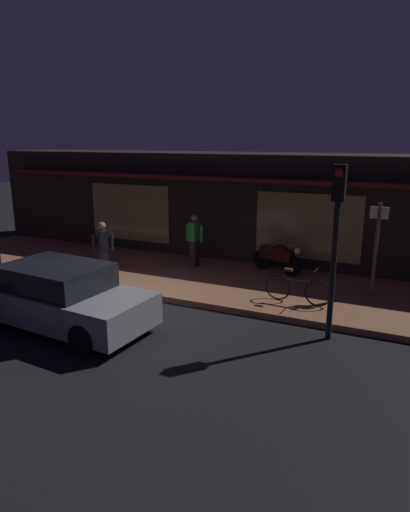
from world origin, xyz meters
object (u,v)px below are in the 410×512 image
(person_bystander, at_px, (195,239))
(parked_car_far, at_px, (61,296))
(motorcycle, at_px, (278,256))
(bicycle_parked, at_px, (297,289))
(person_photographer, at_px, (103,249))
(sign_post, at_px, (376,244))
(traffic_light_pole, at_px, (336,223))

(person_bystander, xyz_separation_m, parked_car_far, (-0.76, -5.14, -0.32))
(motorcycle, xyz_separation_m, parked_car_far, (-3.30, -5.62, 0.06))
(person_bystander, bearing_deg, bicycle_parked, -26.67)
(person_photographer, distance_m, sign_post, 7.35)
(motorcycle, bearing_deg, person_bystander, -169.33)
(sign_post, xyz_separation_m, traffic_light_pole, (-0.59, -2.81, 0.97))
(bicycle_parked, xyz_separation_m, person_bystander, (-3.72, 1.87, 0.52))
(bicycle_parked, relative_size, sign_post, 0.69)
(person_photographer, height_order, parked_car_far, person_photographer)
(person_photographer, xyz_separation_m, parked_car_far, (1.02, -2.87, -0.32))
(person_photographer, bearing_deg, motorcycle, 32.44)
(person_photographer, xyz_separation_m, sign_post, (7.12, 1.76, 0.48))
(sign_post, height_order, parked_car_far, sign_post)
(person_photographer, bearing_deg, bicycle_parked, 4.13)
(motorcycle, bearing_deg, traffic_light_pole, -59.85)
(bicycle_parked, distance_m, person_bystander, 4.20)
(traffic_light_pole, bearing_deg, person_bystander, 145.08)
(person_bystander, xyz_separation_m, sign_post, (5.34, -0.50, 0.48))
(person_bystander, bearing_deg, sign_post, -5.38)
(sign_post, relative_size, traffic_light_pole, 0.67)
(sign_post, bearing_deg, person_bystander, 174.62)
(person_photographer, bearing_deg, sign_post, 13.93)
(person_bystander, distance_m, traffic_light_pole, 5.96)
(motorcycle, relative_size, person_photographer, 0.98)
(person_photographer, height_order, traffic_light_pole, traffic_light_pole)
(motorcycle, relative_size, parked_car_far, 0.39)
(bicycle_parked, distance_m, parked_car_far, 5.55)
(traffic_light_pole, relative_size, parked_car_far, 0.85)
(traffic_light_pole, bearing_deg, motorcycle, 120.15)
(bicycle_parked, relative_size, parked_car_far, 0.39)
(motorcycle, height_order, parked_car_far, parked_car_far)
(bicycle_parked, relative_size, traffic_light_pole, 0.46)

